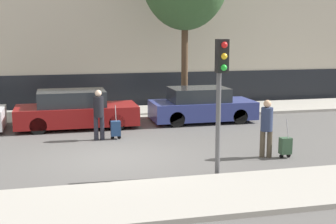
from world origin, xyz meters
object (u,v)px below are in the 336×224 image
(parked_car_1, at_px, (75,110))
(trolley_left, at_px, (116,128))
(pedestrian_left, at_px, (99,112))
(parked_car_2, at_px, (201,106))
(pedestrian_right, at_px, (267,125))
(trolley_right, at_px, (285,146))
(traffic_light, at_px, (221,79))
(parked_bicycle, at_px, (198,101))

(parked_car_1, relative_size, trolley_left, 3.86)
(pedestrian_left, bearing_deg, parked_car_2, -149.45)
(parked_car_2, xyz_separation_m, pedestrian_left, (-4.28, -2.22, 0.31))
(parked_car_2, height_order, pedestrian_left, pedestrian_left)
(pedestrian_right, bearing_deg, parked_car_1, -25.49)
(trolley_right, distance_m, traffic_light, 3.43)
(pedestrian_left, bearing_deg, parked_car_1, -70.03)
(trolley_left, xyz_separation_m, traffic_light, (1.98, -4.69, 2.07))
(parked_car_1, relative_size, trolley_right, 3.96)
(pedestrian_right, xyz_separation_m, parked_bicycle, (0.44, 7.92, -0.46))
(parked_car_2, bearing_deg, parked_car_1, -179.82)
(pedestrian_right, relative_size, parked_bicycle, 0.94)
(traffic_light, bearing_deg, parked_bicycle, 75.70)
(pedestrian_left, bearing_deg, trolley_left, 179.94)
(pedestrian_right, bearing_deg, parked_car_2, -66.50)
(parked_car_2, xyz_separation_m, traffic_light, (-1.75, -6.94, 1.79))
(pedestrian_left, xyz_separation_m, pedestrian_right, (4.46, -3.32, -0.01))
(trolley_left, xyz_separation_m, parked_bicycle, (4.35, 4.64, 0.12))
(parked_car_1, relative_size, parked_car_2, 1.09)
(pedestrian_left, xyz_separation_m, trolley_right, (4.97, -3.52, -0.60))
(trolley_right, bearing_deg, parked_car_1, 134.57)
(parked_car_2, xyz_separation_m, trolley_right, (0.69, -5.74, -0.29))
(pedestrian_left, relative_size, trolley_right, 1.49)
(pedestrian_left, height_order, pedestrian_right, pedestrian_left)
(pedestrian_right, relative_size, trolley_right, 1.48)
(parked_car_1, xyz_separation_m, parked_car_2, (4.94, 0.02, -0.02))
(parked_car_1, relative_size, parked_bicycle, 2.53)
(pedestrian_right, distance_m, traffic_light, 2.82)
(pedestrian_right, height_order, trolley_right, pedestrian_right)
(parked_car_2, relative_size, traffic_light, 1.20)
(pedestrian_left, height_order, trolley_left, pedestrian_left)
(pedestrian_left, relative_size, parked_bicycle, 0.95)
(pedestrian_left, relative_size, pedestrian_right, 1.01)
(parked_car_2, height_order, trolley_left, parked_car_2)
(pedestrian_right, distance_m, parked_bicycle, 7.95)
(parked_car_2, distance_m, traffic_light, 7.38)
(parked_car_1, height_order, parked_car_2, parked_car_1)
(traffic_light, bearing_deg, parked_car_2, 75.81)
(trolley_left, distance_m, traffic_light, 5.50)
(parked_car_2, distance_m, pedestrian_left, 4.83)
(trolley_left, xyz_separation_m, trolley_right, (4.42, -3.49, -0.01))
(parked_car_2, bearing_deg, pedestrian_left, -152.61)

